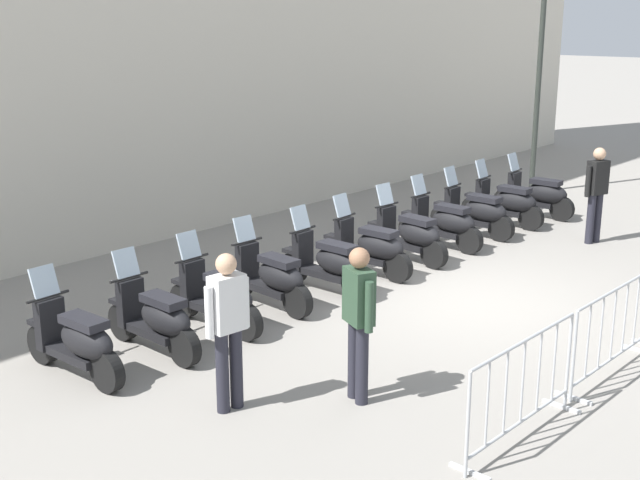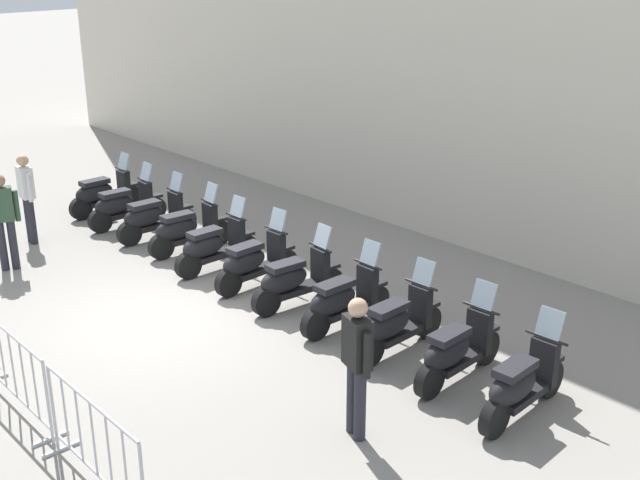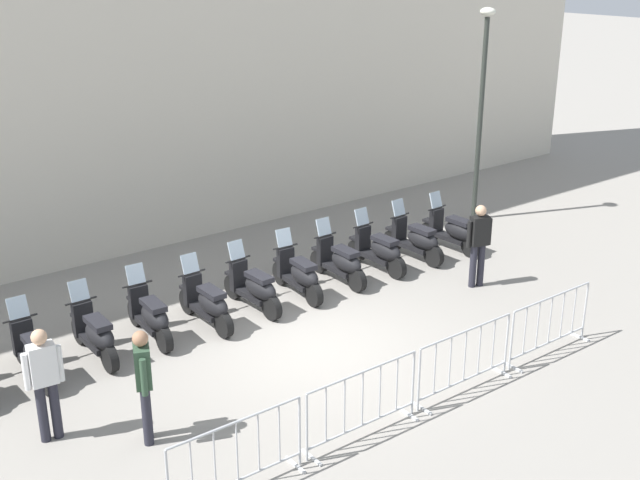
% 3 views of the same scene
% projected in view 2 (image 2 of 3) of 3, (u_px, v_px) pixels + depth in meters
% --- Properties ---
extents(ground_plane, '(120.00, 120.00, 0.00)m').
position_uv_depth(ground_plane, '(158.00, 319.00, 12.01)').
color(ground_plane, gray).
extents(motorcycle_0, '(0.61, 1.72, 1.24)m').
position_uv_depth(motorcycle_0, '(103.00, 194.00, 16.69)').
color(motorcycle_0, black).
rests_on(motorcycle_0, ground).
extents(motorcycle_1, '(0.66, 1.72, 1.24)m').
position_uv_depth(motorcycle_1, '(124.00, 205.00, 15.91)').
color(motorcycle_1, black).
rests_on(motorcycle_1, ground).
extents(motorcycle_2, '(0.65, 1.72, 1.24)m').
position_uv_depth(motorcycle_2, '(153.00, 217.00, 15.21)').
color(motorcycle_2, black).
rests_on(motorcycle_2, ground).
extents(motorcycle_3, '(0.71, 1.71, 1.24)m').
position_uv_depth(motorcycle_3, '(187.00, 229.00, 14.53)').
color(motorcycle_3, black).
rests_on(motorcycle_3, ground).
extents(motorcycle_4, '(0.63, 1.72, 1.24)m').
position_uv_depth(motorcycle_4, '(213.00, 246.00, 13.71)').
color(motorcycle_4, black).
rests_on(motorcycle_4, ground).
extents(motorcycle_5, '(0.60, 1.72, 1.24)m').
position_uv_depth(motorcycle_5, '(253.00, 262.00, 13.02)').
color(motorcycle_5, black).
rests_on(motorcycle_5, ground).
extents(motorcycle_6, '(0.73, 1.70, 1.24)m').
position_uv_depth(motorcycle_6, '(294.00, 280.00, 12.30)').
color(motorcycle_6, black).
rests_on(motorcycle_6, ground).
extents(motorcycle_7, '(0.66, 1.72, 1.24)m').
position_uv_depth(motorcycle_7, '(343.00, 300.00, 11.58)').
color(motorcycle_7, black).
rests_on(motorcycle_7, ground).
extents(motorcycle_8, '(0.62, 1.72, 1.24)m').
position_uv_depth(motorcycle_8, '(396.00, 323.00, 10.86)').
color(motorcycle_8, black).
rests_on(motorcycle_8, ground).
extents(motorcycle_9, '(0.60, 1.72, 1.24)m').
position_uv_depth(motorcycle_9, '(456.00, 350.00, 10.12)').
color(motorcycle_9, black).
rests_on(motorcycle_9, ground).
extents(motorcycle_10, '(0.59, 1.72, 1.24)m').
position_uv_depth(motorcycle_10, '(521.00, 384.00, 9.33)').
color(motorcycle_10, black).
rests_on(motorcycle_10, ground).
extents(barrier_segment_2, '(1.95, 0.75, 1.07)m').
position_uv_depth(barrier_segment_2, '(13.00, 371.00, 9.48)').
color(barrier_segment_2, '#B2B5B7').
rests_on(barrier_segment_2, ground).
extents(barrier_segment_3, '(1.95, 0.75, 1.07)m').
position_uv_depth(barrier_segment_3, '(94.00, 446.00, 8.05)').
color(barrier_segment_3, '#B2B5B7').
rests_on(barrier_segment_3, ground).
extents(officer_near_row_end, '(0.38, 0.48, 1.73)m').
position_uv_depth(officer_near_row_end, '(4.00, 216.00, 13.58)').
color(officer_near_row_end, '#23232D').
rests_on(officer_near_row_end, ground).
extents(officer_mid_plaza, '(0.53, 0.31, 1.73)m').
position_uv_depth(officer_mid_plaza, '(27.00, 193.00, 14.88)').
color(officer_mid_plaza, '#23232D').
rests_on(officer_mid_plaza, ground).
extents(officer_by_barriers, '(0.50, 0.36, 1.73)m').
position_uv_depth(officer_by_barriers, '(357.00, 360.00, 8.81)').
color(officer_by_barriers, '#23232D').
rests_on(officer_by_barriers, ground).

